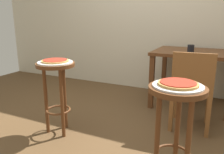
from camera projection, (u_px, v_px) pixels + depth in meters
name	position (u px, v px, depth m)	size (l,w,h in m)	color
ground_plane	(105.00, 129.00, 2.51)	(6.00, 6.00, 0.00)	brown
stool_foreground	(176.00, 115.00, 1.54)	(0.38, 0.38, 0.74)	#5B3319
serving_plate_foreground	(178.00, 86.00, 1.49)	(0.33, 0.33, 0.01)	silver
pizza_foreground	(178.00, 83.00, 1.48)	(0.26, 0.26, 0.02)	#B78442
stool_middle	(57.00, 82.00, 2.31)	(0.38, 0.38, 0.74)	#5B3319
serving_plate_middle	(55.00, 62.00, 2.26)	(0.34, 0.34, 0.01)	silver
pizza_middle	(55.00, 61.00, 2.25)	(0.26, 0.26, 0.02)	tan
dining_table	(194.00, 59.00, 3.04)	(1.02, 0.79, 0.75)	#5B3319
cup_near_edge	(191.00, 49.00, 2.86)	(0.08, 0.08, 0.10)	black
condiment_shaker	(190.00, 48.00, 3.00)	(0.04, 0.04, 0.08)	white
wooden_chair	(192.00, 88.00, 2.39)	(0.43, 0.43, 0.85)	brown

